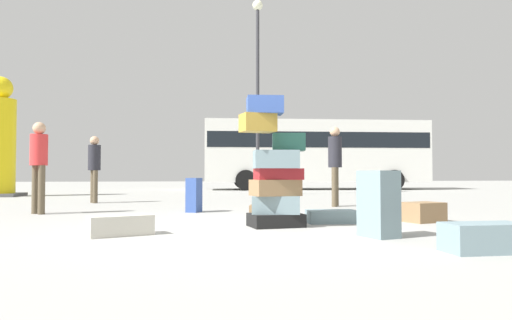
% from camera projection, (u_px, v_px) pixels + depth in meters
% --- Properties ---
extents(ground_plane, '(80.00, 80.00, 0.00)m').
position_uv_depth(ground_plane, '(249.00, 229.00, 5.93)').
color(ground_plane, '#9E9E99').
extents(suitcase_tower, '(0.94, 0.68, 1.73)m').
position_uv_depth(suitcase_tower, '(275.00, 174.00, 6.19)').
color(suitcase_tower, black).
rests_on(suitcase_tower, ground).
extents(suitcase_brown_foreground_near, '(0.69, 0.47, 0.16)m').
position_uv_depth(suitcase_brown_foreground_near, '(268.00, 210.00, 8.09)').
color(suitcase_brown_foreground_near, olive).
rests_on(suitcase_brown_foreground_near, ground).
extents(suitcase_slate_left_side, '(0.72, 0.44, 0.19)m').
position_uv_depth(suitcase_slate_left_side, '(331.00, 216.00, 6.70)').
color(suitcase_slate_left_side, gray).
rests_on(suitcase_slate_left_side, ground).
extents(suitcase_navy_foreground_far, '(0.32, 0.36, 0.64)m').
position_uv_depth(suitcase_navy_foreground_far, '(194.00, 195.00, 8.61)').
color(suitcase_navy_foreground_far, '#334F99').
rests_on(suitcase_navy_foreground_far, ground).
extents(suitcase_cream_upright_blue, '(0.79, 0.57, 0.23)m').
position_uv_depth(suitcase_cream_upright_blue, '(120.00, 225.00, 5.33)').
color(suitcase_cream_upright_blue, beige).
rests_on(suitcase_cream_upright_blue, ground).
extents(suitcase_brown_behind_tower, '(0.64, 0.56, 0.29)m').
position_uv_depth(suitcase_brown_behind_tower, '(423.00, 212.00, 6.83)').
color(suitcase_brown_behind_tower, olive).
rests_on(suitcase_brown_behind_tower, ground).
extents(suitcase_slate_right_side, '(0.73, 0.38, 0.27)m').
position_uv_depth(suitcase_slate_right_side, '(485.00, 238.00, 4.17)').
color(suitcase_slate_right_side, gray).
rests_on(suitcase_slate_right_side, ground).
extents(suitcase_slate_white_trunk, '(0.40, 0.48, 0.75)m').
position_uv_depth(suitcase_slate_white_trunk, '(378.00, 204.00, 5.19)').
color(suitcase_slate_white_trunk, gray).
rests_on(suitcase_slate_white_trunk, ground).
extents(person_bearded_onlooker, '(0.30, 0.30, 1.64)m').
position_uv_depth(person_bearded_onlooker, '(39.00, 159.00, 8.20)').
color(person_bearded_onlooker, brown).
rests_on(person_bearded_onlooker, ground).
extents(person_tourist_with_camera, '(0.30, 0.32, 1.76)m').
position_uv_depth(person_tourist_with_camera, '(335.00, 159.00, 10.13)').
color(person_tourist_with_camera, brown).
rests_on(person_tourist_with_camera, ground).
extents(person_passerby_in_red, '(0.30, 0.32, 1.65)m').
position_uv_depth(person_passerby_in_red, '(94.00, 163.00, 11.36)').
color(person_passerby_in_red, brown).
rests_on(person_passerby_in_red, ground).
extents(yellow_dummy_statue, '(1.31, 1.31, 3.85)m').
position_uv_depth(yellow_dummy_statue, '(0.00, 143.00, 14.73)').
color(yellow_dummy_statue, yellow).
rests_on(yellow_dummy_statue, ground).
extents(parked_bus, '(10.35, 3.28, 3.15)m').
position_uv_depth(parked_bus, '(315.00, 150.00, 21.54)').
color(parked_bus, silver).
rests_on(parked_bus, ground).
extents(lamp_post, '(0.36, 0.36, 6.80)m').
position_uv_depth(lamp_post, '(258.00, 69.00, 16.02)').
color(lamp_post, '#333338').
rests_on(lamp_post, ground).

